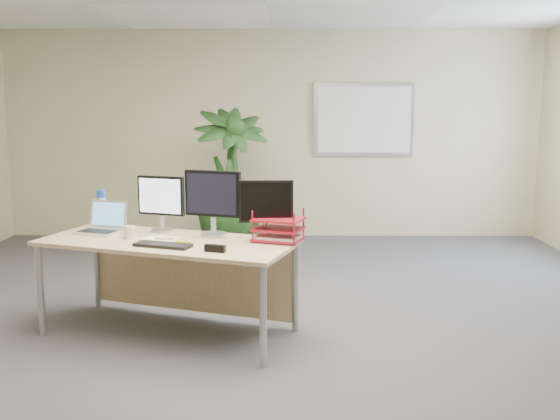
{
  "coord_description": "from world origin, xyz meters",
  "views": [
    {
      "loc": [
        0.19,
        -4.23,
        1.75
      ],
      "look_at": [
        0.14,
        0.35,
        0.97
      ],
      "focal_mm": 40.0,
      "sensor_mm": 36.0,
      "label": 1
    }
  ],
  "objects_px": {
    "monitor_left": "(161,200)",
    "desk": "(175,257)",
    "laptop": "(103,224)",
    "floor_plant": "(230,191)",
    "monitor_right": "(213,199)"
  },
  "relations": [
    {
      "from": "desk",
      "to": "floor_plant",
      "type": "relative_size",
      "value": 1.38
    },
    {
      "from": "floor_plant",
      "to": "laptop",
      "type": "xyz_separation_m",
      "value": [
        -0.82,
        -2.31,
        0.05
      ]
    },
    {
      "from": "desk",
      "to": "monitor_right",
      "type": "height_order",
      "value": "monitor_right"
    },
    {
      "from": "floor_plant",
      "to": "monitor_left",
      "type": "height_order",
      "value": "floor_plant"
    },
    {
      "from": "floor_plant",
      "to": "monitor_right",
      "type": "relative_size",
      "value": 2.94
    },
    {
      "from": "floor_plant",
      "to": "laptop",
      "type": "bearing_deg",
      "value": -109.56
    },
    {
      "from": "desk",
      "to": "floor_plant",
      "type": "xyz_separation_m",
      "value": [
        0.21,
        2.51,
        0.17
      ]
    },
    {
      "from": "desk",
      "to": "laptop",
      "type": "bearing_deg",
      "value": 161.21
    },
    {
      "from": "monitor_left",
      "to": "desk",
      "type": "bearing_deg",
      "value": -58.36
    },
    {
      "from": "floor_plant",
      "to": "monitor_left",
      "type": "distance_m",
      "value": 2.33
    },
    {
      "from": "desk",
      "to": "laptop",
      "type": "height_order",
      "value": "laptop"
    },
    {
      "from": "desk",
      "to": "monitor_right",
      "type": "xyz_separation_m",
      "value": [
        0.3,
        0.06,
        0.45
      ]
    },
    {
      "from": "floor_plant",
      "to": "monitor_left",
      "type": "xyz_separation_m",
      "value": [
        -0.34,
        -2.29,
        0.24
      ]
    },
    {
      "from": "monitor_right",
      "to": "laptop",
      "type": "height_order",
      "value": "monitor_right"
    },
    {
      "from": "laptop",
      "to": "monitor_left",
      "type": "bearing_deg",
      "value": 1.81
    }
  ]
}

